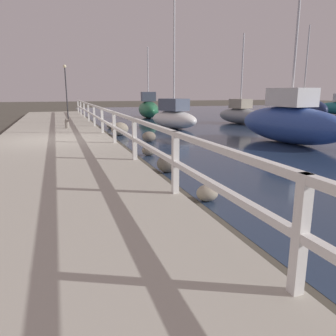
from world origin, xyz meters
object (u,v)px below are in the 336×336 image
sailboat_navy (302,108)px  sailboat_white (174,116)px  sailboat_green (148,108)px  dock_lamp (66,84)px  sailboat_gray (240,114)px  sailboat_blue (290,122)px  mooring_bollard (67,123)px

sailboat_navy → sailboat_white: bearing=-169.1°
sailboat_navy → sailboat_white: size_ratio=0.81×
sailboat_navy → sailboat_green: size_ratio=1.20×
dock_lamp → sailboat_white: bearing=-46.5°
sailboat_gray → sailboat_blue: bearing=-121.9°
dock_lamp → sailboat_gray: bearing=-22.6°
mooring_bollard → sailboat_blue: sailboat_blue is taller
mooring_bollard → sailboat_white: 5.46m
dock_lamp → sailboat_white: sailboat_white is taller
sailboat_blue → mooring_bollard: bearing=136.8°
mooring_bollard → sailboat_blue: bearing=-36.5°
dock_lamp → sailboat_gray: 10.94m
mooring_bollard → sailboat_gray: sailboat_gray is taller
mooring_bollard → dock_lamp: bearing=87.4°
sailboat_gray → dock_lamp: bearing=143.1°
mooring_bollard → sailboat_navy: size_ratio=0.07×
mooring_bollard → dock_lamp: (0.26, 5.85, 1.90)m
mooring_bollard → sailboat_green: size_ratio=0.09×
sailboat_navy → sailboat_white: sailboat_white is taller
mooring_bollard → sailboat_navy: 15.42m
dock_lamp → sailboat_blue: 14.00m
mooring_bollard → sailboat_green: bearing=52.4°
dock_lamp → sailboat_navy: 15.52m
sailboat_navy → sailboat_green: (-9.12, 5.81, -0.14)m
sailboat_navy → sailboat_gray: sailboat_navy is taller
sailboat_navy → sailboat_white: 9.98m
sailboat_white → sailboat_gray: (4.78, 1.32, -0.07)m
sailboat_navy → sailboat_green: 10.81m
dock_lamp → sailboat_gray: size_ratio=0.63×
sailboat_blue → sailboat_green: 13.90m
sailboat_blue → sailboat_green: bearing=90.3°
sailboat_navy → sailboat_blue: bearing=-132.3°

